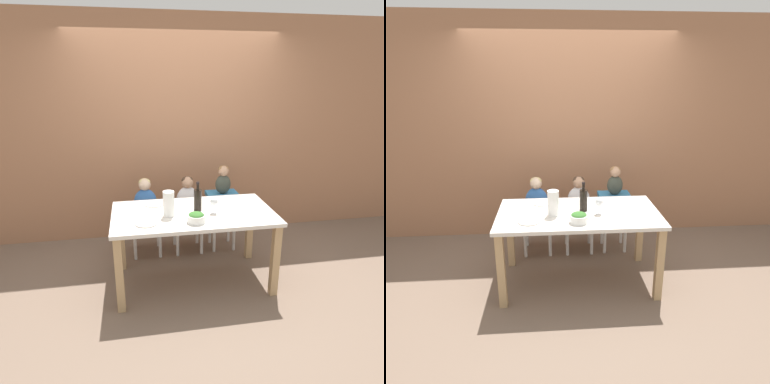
# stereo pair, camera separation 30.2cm
# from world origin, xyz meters

# --- Properties ---
(ground_plane) EXTENTS (14.00, 14.00, 0.00)m
(ground_plane) POSITION_xyz_m (0.00, 0.00, 0.00)
(ground_plane) COLOR #705B4C
(wall_back) EXTENTS (10.00, 0.06, 2.70)m
(wall_back) POSITION_xyz_m (0.00, 1.22, 1.35)
(wall_back) COLOR #9E6B4C
(wall_back) RESTS_ON ground_plane
(dining_table) EXTENTS (1.55, 0.85, 0.76)m
(dining_table) POSITION_xyz_m (0.00, 0.00, 0.65)
(dining_table) COLOR silver
(dining_table) RESTS_ON ground_plane
(chair_far_left) EXTENTS (0.43, 0.38, 0.47)m
(chair_far_left) POSITION_xyz_m (-0.43, 0.68, 0.40)
(chair_far_left) COLOR silver
(chair_far_left) RESTS_ON ground_plane
(chair_far_center) EXTENTS (0.43, 0.38, 0.47)m
(chair_far_center) POSITION_xyz_m (0.06, 0.68, 0.40)
(chair_far_center) COLOR silver
(chair_far_center) RESTS_ON ground_plane
(chair_right_highchair) EXTENTS (0.37, 0.32, 0.69)m
(chair_right_highchair) POSITION_xyz_m (0.48, 0.68, 0.54)
(chair_right_highchair) COLOR silver
(chair_right_highchair) RESTS_ON ground_plane
(person_child_left) EXTENTS (0.26, 0.16, 0.45)m
(person_child_left) POSITION_xyz_m (-0.43, 0.68, 0.68)
(person_child_left) COLOR #3366B2
(person_child_left) RESTS_ON chair_far_left
(person_child_center) EXTENTS (0.26, 0.16, 0.45)m
(person_child_center) POSITION_xyz_m (0.06, 0.68, 0.68)
(person_child_center) COLOR silver
(person_child_center) RESTS_ON chair_far_center
(person_baby_right) EXTENTS (0.18, 0.13, 0.34)m
(person_baby_right) POSITION_xyz_m (0.48, 0.68, 0.87)
(person_baby_right) COLOR #3D4238
(person_baby_right) RESTS_ON chair_right_highchair
(wine_bottle) EXTENTS (0.08, 0.08, 0.29)m
(wine_bottle) POSITION_xyz_m (0.05, 0.03, 0.87)
(wine_bottle) COLOR black
(wine_bottle) RESTS_ON dining_table
(paper_towel_roll) EXTENTS (0.11, 0.11, 0.24)m
(paper_towel_roll) POSITION_xyz_m (-0.24, -0.06, 0.88)
(paper_towel_roll) COLOR white
(paper_towel_roll) RESTS_ON dining_table
(wine_glass_near) EXTENTS (0.07, 0.07, 0.16)m
(wine_glass_near) POSITION_xyz_m (0.19, -0.06, 0.87)
(wine_glass_near) COLOR white
(wine_glass_near) RESTS_ON dining_table
(salad_bowl_large) EXTENTS (0.16, 0.16, 0.10)m
(salad_bowl_large) POSITION_xyz_m (-0.02, -0.25, 0.81)
(salad_bowl_large) COLOR white
(salad_bowl_large) RESTS_ON dining_table
(dinner_plate_front_left) EXTENTS (0.21, 0.21, 0.01)m
(dinner_plate_front_left) POSITION_xyz_m (-0.46, -0.21, 0.76)
(dinner_plate_front_left) COLOR silver
(dinner_plate_front_left) RESTS_ON dining_table
(dinner_plate_back_left) EXTENTS (0.21, 0.21, 0.01)m
(dinner_plate_back_left) POSITION_xyz_m (-0.36, 0.27, 0.76)
(dinner_plate_back_left) COLOR silver
(dinner_plate_back_left) RESTS_ON dining_table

